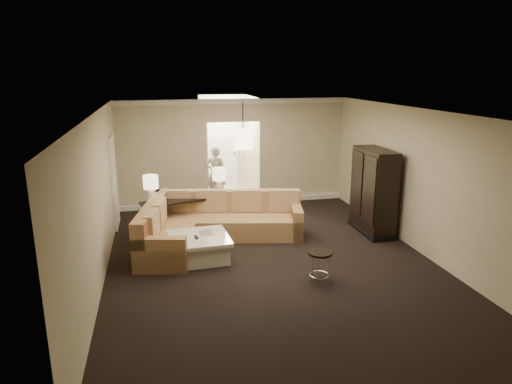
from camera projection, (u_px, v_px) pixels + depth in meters
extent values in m
plane|color=black|center=(271.00, 262.00, 8.61)|extent=(8.00, 8.00, 0.00)
cube|color=beige|center=(234.00, 153.00, 12.03)|extent=(6.00, 0.04, 2.80)
cube|color=beige|center=(373.00, 291.00, 4.48)|extent=(6.00, 0.04, 2.80)
cube|color=beige|center=(98.00, 200.00, 7.62)|extent=(0.04, 8.00, 2.80)
cube|color=beige|center=(421.00, 182.00, 8.88)|extent=(0.04, 8.00, 2.80)
cube|color=white|center=(272.00, 112.00, 7.89)|extent=(6.00, 8.00, 0.02)
cube|color=white|center=(234.00, 101.00, 11.64)|extent=(6.00, 0.10, 0.12)
cube|color=white|center=(235.00, 202.00, 12.32)|extent=(6.00, 0.10, 0.12)
cube|color=white|center=(114.00, 182.00, 10.36)|extent=(0.05, 0.90, 2.10)
cube|color=white|center=(229.00, 194.00, 13.33)|extent=(1.40, 2.00, 0.01)
cube|color=beige|center=(203.00, 147.00, 12.82)|extent=(0.04, 2.00, 2.80)
cube|color=beige|center=(252.00, 146.00, 13.12)|extent=(0.04, 2.00, 2.80)
cube|color=beige|center=(223.00, 141.00, 13.91)|extent=(1.40, 0.04, 2.80)
cube|color=white|center=(223.00, 153.00, 13.97)|extent=(0.90, 0.05, 2.10)
cube|color=brown|center=(228.00, 226.00, 9.92)|extent=(3.32, 1.60, 0.45)
cube|color=brown|center=(166.00, 247.00, 8.73)|extent=(1.25, 1.66, 0.45)
cube|color=brown|center=(228.00, 201.00, 10.14)|extent=(3.18, 0.91, 0.49)
cube|color=brown|center=(152.00, 215.00, 9.12)|extent=(0.78, 2.55, 0.49)
cube|color=brown|center=(296.00, 221.00, 9.91)|extent=(0.41, 0.98, 0.66)
cube|color=brown|center=(160.00, 255.00, 8.08)|extent=(0.98, 0.41, 0.66)
cube|color=#997851|center=(175.00, 201.00, 10.07)|extent=(0.68, 0.30, 0.49)
cube|color=#997851|center=(211.00, 201.00, 10.08)|extent=(0.68, 0.30, 0.49)
cube|color=#997851|center=(247.00, 200.00, 10.09)|extent=(0.68, 0.30, 0.49)
cube|color=#997851|center=(283.00, 200.00, 10.10)|extent=(0.68, 0.30, 0.49)
cube|color=#997851|center=(160.00, 213.00, 9.21)|extent=(0.30, 0.66, 0.49)
cube|color=#997851|center=(152.00, 225.00, 8.49)|extent=(0.30, 0.66, 0.49)
cube|color=beige|center=(199.00, 249.00, 8.72)|extent=(1.06, 1.06, 0.38)
cube|color=beige|center=(199.00, 238.00, 8.66)|extent=(1.18, 1.18, 0.07)
cube|color=black|center=(196.00, 237.00, 8.58)|extent=(0.07, 0.18, 0.02)
cube|color=beige|center=(206.00, 232.00, 8.85)|extent=(0.27, 0.35, 0.01)
cube|color=black|center=(187.00, 199.00, 10.01)|extent=(2.07, 1.01, 0.06)
cube|color=black|center=(147.00, 223.00, 9.69)|extent=(0.19, 0.42, 0.74)
cube|color=black|center=(225.00, 210.00, 10.54)|extent=(0.19, 0.42, 0.74)
cube|color=black|center=(188.00, 227.00, 10.18)|extent=(1.97, 0.94, 0.04)
cube|color=black|center=(374.00, 191.00, 9.98)|extent=(0.52, 1.25, 1.87)
cube|color=black|center=(369.00, 190.00, 9.59)|extent=(0.03, 0.55, 1.43)
cube|color=black|center=(357.00, 183.00, 10.18)|extent=(0.03, 0.55, 1.43)
cube|color=black|center=(371.00, 230.00, 10.21)|extent=(0.55, 1.30, 0.09)
cylinder|color=black|center=(320.00, 253.00, 7.74)|extent=(0.42, 0.42, 0.04)
torus|color=silver|center=(319.00, 275.00, 7.84)|extent=(0.34, 0.34, 0.02)
cylinder|color=silver|center=(329.00, 266.00, 7.83)|extent=(0.02, 0.02, 0.49)
cylinder|color=silver|center=(313.00, 264.00, 7.92)|extent=(0.02, 0.02, 0.49)
cylinder|color=silver|center=(318.00, 270.00, 7.66)|extent=(0.02, 0.02, 0.49)
cylinder|color=white|center=(151.00, 196.00, 9.60)|extent=(0.15, 0.15, 0.32)
cylinder|color=#FFE7BF|center=(151.00, 182.00, 9.52)|extent=(0.31, 0.31, 0.28)
cylinder|color=white|center=(219.00, 187.00, 10.33)|extent=(0.15, 0.15, 0.32)
cylinder|color=#FFE7BF|center=(219.00, 174.00, 10.25)|extent=(0.31, 0.31, 0.28)
cylinder|color=black|center=(243.00, 115.00, 10.52)|extent=(0.02, 0.02, 0.60)
cube|color=#FFE6C6|center=(243.00, 139.00, 10.66)|extent=(0.38, 0.38, 0.48)
imported|color=beige|center=(216.00, 171.00, 12.35)|extent=(0.73, 0.62, 1.72)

